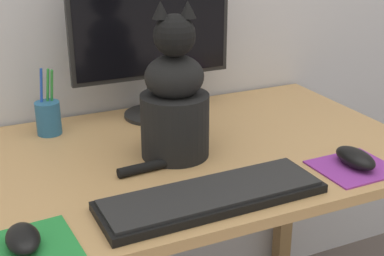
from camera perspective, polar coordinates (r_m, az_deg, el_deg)
The scene contains 9 objects.
desk at distance 1.35m, azimuth -1.68°, elevation -6.77°, with size 1.20×0.71×0.75m.
monitor at distance 1.47m, azimuth -4.32°, elevation 10.18°, with size 0.46×0.17×0.43m.
keyboard at distance 1.09m, azimuth 2.15°, elevation -7.25°, with size 0.47×0.16×0.02m.
mousepad_left at distance 0.99m, azimuth -17.40°, elevation -12.19°, with size 0.18×0.17×0.00m.
mousepad_right at distance 1.28m, azimuth 16.85°, elevation -4.06°, with size 0.18×0.15×0.00m.
computer_mouse_left at distance 0.98m, azimuth -17.59°, elevation -11.17°, with size 0.06×0.10×0.03m.
computer_mouse_right at distance 1.28m, azimuth 17.02°, elevation -3.06°, with size 0.06×0.11×0.04m.
cat at distance 1.24m, azimuth -1.88°, elevation 2.85°, with size 0.26×0.20×0.37m.
pen_cup at distance 1.45m, azimuth -15.08°, elevation 1.16°, with size 0.06×0.06×0.18m.
Camera 1 is at (-0.46, -1.10, 1.29)m, focal length 50.00 mm.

